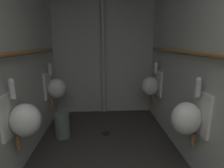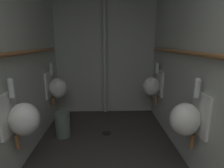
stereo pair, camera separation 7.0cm
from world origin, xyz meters
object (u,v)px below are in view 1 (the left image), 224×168
at_px(urinal_right_far, 151,86).
at_px(urinal_left_far, 55,88).
at_px(urinal_left_mid, 23,119).
at_px(waste_bin, 62,125).
at_px(standpipe_back_wall, 103,52).
at_px(floor_drain, 106,133).
at_px(urinal_right_mid, 188,117).

bearing_deg(urinal_right_far, urinal_left_far, -178.27).
distance_m(urinal_left_mid, waste_bin, 0.99).
relative_size(urinal_right_far, standpipe_back_wall, 0.31).
bearing_deg(urinal_left_mid, waste_bin, 78.27).
relative_size(urinal_right_far, waste_bin, 1.92).
xyz_separation_m(urinal_right_far, floor_drain, (-0.81, -0.41, -0.68)).
height_order(urinal_right_mid, waste_bin, urinal_right_mid).
distance_m(urinal_left_mid, urinal_left_far, 1.26).
bearing_deg(standpipe_back_wall, urinal_right_far, -28.52).
relative_size(urinal_left_mid, standpipe_back_wall, 0.31).
xyz_separation_m(urinal_left_mid, urinal_right_far, (1.66, 1.31, 0.00)).
bearing_deg(floor_drain, urinal_left_far, 156.93).
height_order(urinal_left_far, floor_drain, urinal_left_far).
distance_m(urinal_left_far, waste_bin, 0.66).
distance_m(urinal_left_far, urinal_right_mid, 2.12).
xyz_separation_m(urinal_left_mid, urinal_left_far, (0.00, 1.26, 0.00)).
distance_m(urinal_right_mid, floor_drain, 1.43).
relative_size(urinal_left_far, urinal_right_far, 1.00).
bearing_deg(urinal_left_mid, standpipe_back_wall, 65.17).
bearing_deg(floor_drain, urinal_left_mid, -133.29).
xyz_separation_m(standpipe_back_wall, floor_drain, (0.03, -0.87, -1.25)).
relative_size(urinal_left_mid, urinal_left_far, 1.00).
height_order(urinal_left_mid, floor_drain, urinal_left_mid).
xyz_separation_m(urinal_right_mid, standpipe_back_wall, (-0.84, 1.83, 0.57)).
bearing_deg(urinal_left_mid, urinal_right_mid, -1.90).
relative_size(urinal_left_far, urinal_right_mid, 1.00).
bearing_deg(standpipe_back_wall, urinal_left_mid, -114.83).
height_order(urinal_right_far, standpipe_back_wall, standpipe_back_wall).
height_order(urinal_right_mid, floor_drain, urinal_right_mid).
relative_size(urinal_left_mid, urinal_right_far, 1.00).
height_order(standpipe_back_wall, waste_bin, standpipe_back_wall).
bearing_deg(waste_bin, urinal_right_mid, -31.11).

